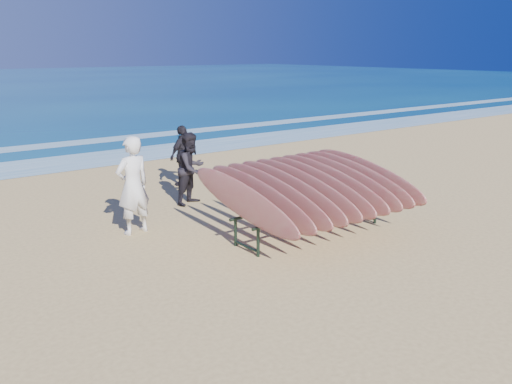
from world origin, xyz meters
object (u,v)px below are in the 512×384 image
person_dark_a (191,168)px  surfboard_rack (311,187)px  person_dark_b (183,156)px  person_white (133,186)px

person_dark_a → surfboard_rack: bearing=-99.9°
person_dark_b → person_white: bearing=28.4°
person_dark_a → person_dark_b: bearing=44.1°
surfboard_rack → person_dark_b: size_ratio=2.08×
surfboard_rack → person_dark_a: 3.23m
surfboard_rack → person_dark_b: 4.75m
person_dark_a → person_dark_b: (0.70, 1.60, -0.04)m
person_white → person_dark_a: (1.91, 1.12, -0.12)m
person_dark_b → surfboard_rack: bearing=72.1°
surfboard_rack → person_white: (-2.60, 2.03, 0.02)m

